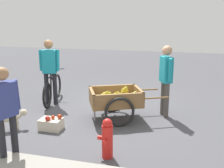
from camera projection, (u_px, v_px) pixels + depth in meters
ground_plane at (110, 113)px, 6.49m from camera, size 24.00×24.00×0.00m
fruit_cart at (116, 100)px, 5.99m from camera, size 1.82×1.39×0.73m
vendor_person at (166, 75)px, 6.07m from camera, size 0.33×0.55×1.62m
bicycle at (53, 89)px, 7.21m from camera, size 0.52×1.64×0.85m
cyclist_person at (50, 66)px, 6.90m from camera, size 0.51×0.26×1.68m
dog at (12, 117)px, 5.46m from camera, size 0.52×0.49×0.40m
fire_hydrant at (107, 138)px, 4.37m from camera, size 0.25×0.25×0.67m
plastic_bucket at (126, 95)px, 7.48m from camera, size 0.30×0.30×0.28m
mixed_fruit_crate at (51, 124)px, 5.51m from camera, size 0.44×0.32×0.32m
bystander_person at (5, 107)px, 4.12m from camera, size 0.30×0.55×1.52m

